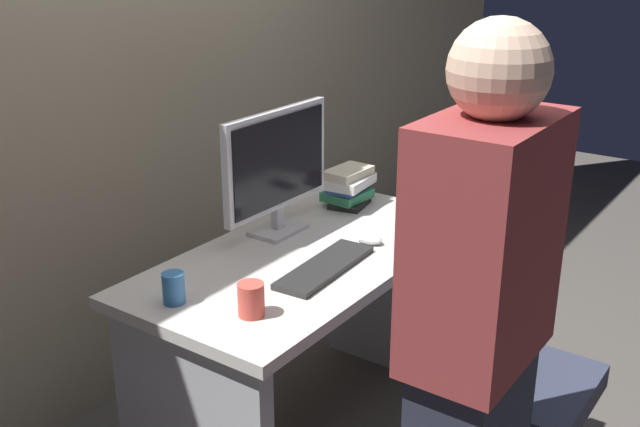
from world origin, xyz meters
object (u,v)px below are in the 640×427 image
mouse (369,239)px  book_stack (348,186)px  cup_by_monitor (174,288)px  monitor (277,165)px  cup_near_keyboard (251,300)px  cell_phone (422,217)px  person_at_desk (475,359)px  office_chair (499,388)px  keyboard (325,267)px  desk (309,314)px

mouse → book_stack: 0.40m
mouse → cup_by_monitor: 0.76m
monitor → mouse: (0.10, -0.33, -0.24)m
cup_near_keyboard → book_stack: (0.93, 0.28, 0.03)m
mouse → book_stack: bearing=43.8°
cell_phone → monitor: bearing=121.4°
cup_near_keyboard → monitor: bearing=31.1°
mouse → person_at_desk: bearing=-132.5°
office_chair → cup_near_keyboard: bearing=134.6°
cell_phone → keyboard: bearing=158.2°
cup_near_keyboard → cell_phone: (0.98, -0.03, -0.05)m
person_at_desk → keyboard: (0.35, 0.68, -0.07)m
mouse → cup_near_keyboard: size_ratio=1.00×
cup_near_keyboard → desk: bearing=16.4°
keyboard → cell_phone: bearing=-6.7°
cup_by_monitor → keyboard: bearing=-27.7°
mouse → cup_by_monitor: bearing=162.0°
monitor → keyboard: monitor is taller
mouse → cell_phone: (0.33, -0.04, -0.01)m
desk → cell_phone: cell_phone is taller
desk → office_chair: office_chair is taller
monitor → cell_phone: 0.62m
cup_near_keyboard → cell_phone: bearing=-2.0°
keyboard → cup_near_keyboard: 0.38m
office_chair → mouse: (0.10, 0.56, 0.35)m
desk → office_chair: size_ratio=1.41×
desk → keyboard: (-0.09, -0.13, 0.25)m
office_chair → monitor: bearing=90.2°
monitor → cup_by_monitor: size_ratio=5.64×
cell_phone → person_at_desk: bearing=-164.3°
cup_by_monitor → cell_phone: size_ratio=0.66×
keyboard → monitor: bearing=59.0°
book_stack → cell_phone: bearing=-82.0°
monitor → mouse: 0.42m
desk → cup_by_monitor: 0.62m
keyboard → cell_phone: 0.60m
cup_near_keyboard → office_chair: bearing=-45.4°
desk → office_chair: 0.70m
mouse → cup_by_monitor: (-0.72, 0.23, 0.03)m
mouse → cup_near_keyboard: bearing=-179.7°
monitor → book_stack: (0.39, -0.05, -0.18)m
person_at_desk → monitor: 1.15m
monitor → keyboard: bearing=-117.7°
keyboard → office_chair: bearing=-76.0°
cup_by_monitor → book_stack: book_stack is taller
cup_by_monitor → mouse: bearing=-18.0°
office_chair → cell_phone: 0.75m
office_chair → book_stack: size_ratio=4.25×
office_chair → person_at_desk: bearing=-167.2°
desk → person_at_desk: bearing=-118.5°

